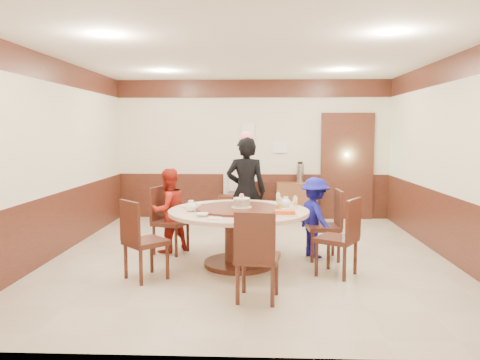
{
  "coord_description": "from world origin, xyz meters",
  "views": [
    {
      "loc": [
        0.14,
        -6.52,
        1.78
      ],
      "look_at": [
        -0.13,
        -0.07,
        1.1
      ],
      "focal_mm": 35.0,
      "sensor_mm": 36.0,
      "label": 1
    }
  ],
  "objects_px": {
    "person_standing": "(246,191)",
    "tv_stand": "(240,207)",
    "thermos": "(300,173)",
    "birthday_cake": "(242,203)",
    "banquet_table": "(239,226)",
    "shrimp_platter": "(285,213)",
    "side_cabinet": "(297,201)",
    "person_blue": "(315,217)",
    "television": "(240,185)",
    "person_red": "(168,210)"
  },
  "relations": [
    {
      "from": "person_standing",
      "to": "tv_stand",
      "type": "distance_m",
      "value": 2.16
    },
    {
      "from": "person_standing",
      "to": "thermos",
      "type": "distance_m",
      "value": 2.34
    },
    {
      "from": "person_standing",
      "to": "birthday_cake",
      "type": "xyz_separation_m",
      "value": [
        -0.02,
        -1.15,
        -0.0
      ]
    },
    {
      "from": "banquet_table",
      "to": "shrimp_platter",
      "type": "bearing_deg",
      "value": -33.67
    },
    {
      "from": "shrimp_platter",
      "to": "side_cabinet",
      "type": "height_order",
      "value": "shrimp_platter"
    },
    {
      "from": "person_standing",
      "to": "person_blue",
      "type": "relative_size",
      "value": 1.49
    },
    {
      "from": "television",
      "to": "thermos",
      "type": "distance_m",
      "value": 1.22
    },
    {
      "from": "person_red",
      "to": "birthday_cake",
      "type": "xyz_separation_m",
      "value": [
        1.11,
        -0.67,
        0.23
      ]
    },
    {
      "from": "person_blue",
      "to": "tv_stand",
      "type": "height_order",
      "value": "person_blue"
    },
    {
      "from": "person_red",
      "to": "person_blue",
      "type": "relative_size",
      "value": 1.09
    },
    {
      "from": "banquet_table",
      "to": "thermos",
      "type": "bearing_deg",
      "value": 71.64
    },
    {
      "from": "banquet_table",
      "to": "side_cabinet",
      "type": "distance_m",
      "value": 3.41
    },
    {
      "from": "person_blue",
      "to": "banquet_table",
      "type": "bearing_deg",
      "value": 88.75
    },
    {
      "from": "thermos",
      "to": "person_standing",
      "type": "bearing_deg",
      "value": -115.86
    },
    {
      "from": "banquet_table",
      "to": "person_red",
      "type": "xyz_separation_m",
      "value": [
        -1.07,
        0.68,
        0.08
      ]
    },
    {
      "from": "shrimp_platter",
      "to": "person_standing",
      "type": "bearing_deg",
      "value": 108.81
    },
    {
      "from": "person_blue",
      "to": "side_cabinet",
      "type": "xyz_separation_m",
      "value": [
        -0.04,
        2.77,
        -0.19
      ]
    },
    {
      "from": "shrimp_platter",
      "to": "television",
      "type": "xyz_separation_m",
      "value": [
        -0.7,
        3.61,
        -0.07
      ]
    },
    {
      "from": "side_cabinet",
      "to": "person_red",
      "type": "bearing_deg",
      "value": -129.01
    },
    {
      "from": "person_standing",
      "to": "person_blue",
      "type": "xyz_separation_m",
      "value": [
        0.99,
        -0.67,
        -0.28
      ]
    },
    {
      "from": "side_cabinet",
      "to": "shrimp_platter",
      "type": "bearing_deg",
      "value": -96.7
    },
    {
      "from": "person_blue",
      "to": "tv_stand",
      "type": "distance_m",
      "value": 3.0
    },
    {
      "from": "banquet_table",
      "to": "person_red",
      "type": "relative_size",
      "value": 1.49
    },
    {
      "from": "birthday_cake",
      "to": "side_cabinet",
      "type": "relative_size",
      "value": 0.33
    },
    {
      "from": "birthday_cake",
      "to": "television",
      "type": "xyz_separation_m",
      "value": [
        -0.15,
        3.22,
        -0.14
      ]
    },
    {
      "from": "shrimp_platter",
      "to": "tv_stand",
      "type": "relative_size",
      "value": 0.35
    },
    {
      "from": "person_blue",
      "to": "thermos",
      "type": "xyz_separation_m",
      "value": [
        0.02,
        2.77,
        0.37
      ]
    },
    {
      "from": "side_cabinet",
      "to": "banquet_table",
      "type": "bearing_deg",
      "value": -107.34
    },
    {
      "from": "person_red",
      "to": "person_standing",
      "type": "bearing_deg",
      "value": 160.51
    },
    {
      "from": "birthday_cake",
      "to": "tv_stand",
      "type": "relative_size",
      "value": 0.31
    },
    {
      "from": "tv_stand",
      "to": "side_cabinet",
      "type": "distance_m",
      "value": 1.14
    },
    {
      "from": "person_standing",
      "to": "side_cabinet",
      "type": "xyz_separation_m",
      "value": [
        0.95,
        2.1,
        -0.47
      ]
    },
    {
      "from": "person_red",
      "to": "side_cabinet",
      "type": "distance_m",
      "value": 3.32
    },
    {
      "from": "person_standing",
      "to": "person_red",
      "type": "height_order",
      "value": "person_standing"
    },
    {
      "from": "banquet_table",
      "to": "side_cabinet",
      "type": "relative_size",
      "value": 2.3
    },
    {
      "from": "banquet_table",
      "to": "television",
      "type": "height_order",
      "value": "television"
    },
    {
      "from": "birthday_cake",
      "to": "banquet_table",
      "type": "bearing_deg",
      "value": -170.51
    },
    {
      "from": "tv_stand",
      "to": "television",
      "type": "height_order",
      "value": "television"
    },
    {
      "from": "person_blue",
      "to": "birthday_cake",
      "type": "distance_m",
      "value": 1.16
    },
    {
      "from": "tv_stand",
      "to": "television",
      "type": "bearing_deg",
      "value": 0.0
    },
    {
      "from": "person_blue",
      "to": "shrimp_platter",
      "type": "height_order",
      "value": "person_blue"
    },
    {
      "from": "person_blue",
      "to": "shrimp_platter",
      "type": "bearing_deg",
      "value": 125.98
    },
    {
      "from": "banquet_table",
      "to": "person_standing",
      "type": "relative_size",
      "value": 1.09
    },
    {
      "from": "tv_stand",
      "to": "thermos",
      "type": "bearing_deg",
      "value": 1.44
    },
    {
      "from": "person_standing",
      "to": "side_cabinet",
      "type": "relative_size",
      "value": 2.11
    },
    {
      "from": "person_red",
      "to": "birthday_cake",
      "type": "relative_size",
      "value": 4.65
    },
    {
      "from": "person_red",
      "to": "side_cabinet",
      "type": "height_order",
      "value": "person_red"
    },
    {
      "from": "person_red",
      "to": "tv_stand",
      "type": "bearing_deg",
      "value": -152.74
    },
    {
      "from": "person_red",
      "to": "side_cabinet",
      "type": "bearing_deg",
      "value": -171.23
    },
    {
      "from": "banquet_table",
      "to": "tv_stand",
      "type": "xyz_separation_m",
      "value": [
        -0.12,
        3.22,
        -0.28
      ]
    }
  ]
}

